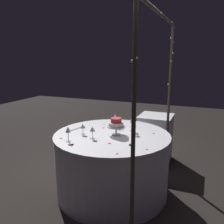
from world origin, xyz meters
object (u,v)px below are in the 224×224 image
at_px(side_table, 155,138).
at_px(wine_glass_4, 68,130).
at_px(main_table, 112,163).
at_px(tiered_cake, 116,124).
at_px(wine_glass_1, 132,120).
at_px(wine_glass_3, 83,126).
at_px(cake_knife, 77,129).
at_px(wine_glass_5, 115,117).
at_px(decorative_arch, 157,88).
at_px(wine_glass_2, 134,125).
at_px(wine_glass_0, 92,130).

height_order(side_table, wine_glass_4, wine_glass_4).
height_order(main_table, tiered_cake, tiered_cake).
height_order(main_table, wine_glass_4, wine_glass_4).
xyz_separation_m(wine_glass_1, wine_glass_3, (0.36, -0.51, -0.04)).
bearing_deg(wine_glass_4, cake_knife, -160.22).
bearing_deg(wine_glass_5, wine_glass_4, -20.77).
distance_m(main_table, wine_glass_3, 0.60).
bearing_deg(side_table, decorative_arch, 11.57).
bearing_deg(cake_knife, wine_glass_2, 95.63).
height_order(wine_glass_0, wine_glass_5, wine_glass_5).
bearing_deg(decorative_arch, main_table, -89.89).
height_order(main_table, cake_knife, cake_knife).
distance_m(decorative_arch, wine_glass_0, 0.87).
bearing_deg(wine_glass_0, wine_glass_3, -117.29).
bearing_deg(wine_glass_2, cake_knife, -84.37).
bearing_deg(wine_glass_0, side_table, 162.21).
bearing_deg(wine_glass_5, decorative_arch, 64.35).
height_order(tiered_cake, wine_glass_1, tiered_cake).
xyz_separation_m(wine_glass_3, wine_glass_5, (-0.44, 0.25, 0.04)).
bearing_deg(wine_glass_1, wine_glass_2, 27.39).
bearing_deg(cake_knife, decorative_arch, 88.98).
bearing_deg(wine_glass_4, side_table, 157.65).
relative_size(wine_glass_0, wine_glass_1, 0.78).
bearing_deg(wine_glass_2, wine_glass_4, -48.62).
relative_size(wine_glass_1, wine_glass_4, 1.07).
relative_size(tiered_cake, cake_knife, 0.75).
bearing_deg(tiered_cake, wine_glass_2, 117.58).
bearing_deg(main_table, wine_glass_4, -38.99).
bearing_deg(wine_glass_5, wine_glass_1, 72.66).
distance_m(decorative_arch, side_table, 1.52).
relative_size(decorative_arch, wine_glass_1, 11.55).
relative_size(decorative_arch, wine_glass_0, 14.74).
bearing_deg(tiered_cake, wine_glass_5, -156.51).
bearing_deg(side_table, wine_glass_1, -6.92).
xyz_separation_m(side_table, wine_glass_5, (0.85, -0.37, 0.53)).
distance_m(wine_glass_1, cake_knife, 0.73).
xyz_separation_m(side_table, wine_glass_1, (0.93, -0.11, 0.52)).
bearing_deg(wine_glass_0, main_table, 148.84).
bearing_deg(tiered_cake, wine_glass_1, 149.02).
relative_size(decorative_arch, wine_glass_2, 13.98).
xyz_separation_m(wine_glass_4, wine_glass_5, (-0.72, 0.27, 0.01)).
bearing_deg(cake_knife, wine_glass_1, 105.42).
xyz_separation_m(wine_glass_1, wine_glass_4, (0.64, -0.53, -0.01)).
bearing_deg(wine_glass_4, wine_glass_0, 133.13).
bearing_deg(main_table, side_table, 165.34).
bearing_deg(wine_glass_4, tiered_cake, 136.42).
height_order(wine_glass_2, wine_glass_4, wine_glass_4).
height_order(side_table, wine_glass_1, wine_glass_1).
relative_size(wine_glass_1, wine_glass_3, 1.37).
bearing_deg(wine_glass_4, wine_glass_3, 174.42).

